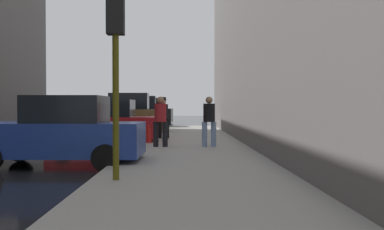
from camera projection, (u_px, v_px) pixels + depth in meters
The scene contains 13 objects.
sidewalk at pixel (193, 164), 10.68m from camera, with size 4.00×40.00×0.15m, color gray.
parked_blue_sedan at pixel (61, 133), 10.87m from camera, with size 4.25×2.16×1.79m.
parked_red_hatchback at pixel (105, 123), 17.02m from camera, with size 4.24×2.14×1.79m.
parked_bronze_suv at pixel (127, 115), 23.42m from camera, with size 4.62×2.10×2.25m.
parked_black_suv at pixel (138, 114), 29.68m from camera, with size 4.66×2.18×2.25m.
parked_white_van at pixel (147, 112), 36.33m from camera, with size 4.61×2.09×2.25m.
parked_dark_green_sedan at pixel (152, 113), 43.04m from camera, with size 4.21×2.08×1.79m.
fire_hydrant at pixel (149, 133), 16.18m from camera, with size 0.42×0.22×0.70m.
traffic_light at pixel (116, 40), 7.92m from camera, with size 0.32×0.32×3.60m.
pedestrian_with_fedora at pixel (163, 115), 18.44m from camera, with size 0.51×0.43×1.78m.
pedestrian_in_jeans at pixel (209, 119), 14.56m from camera, with size 0.53×0.47×1.71m.
pedestrian_in_red_jacket at pixel (160, 119), 14.52m from camera, with size 0.52×0.45×1.71m.
rolling_suitcase at pixel (150, 131), 17.83m from camera, with size 0.44×0.61×1.04m.
Camera 1 is at (5.75, -10.65, 1.52)m, focal length 40.00 mm.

